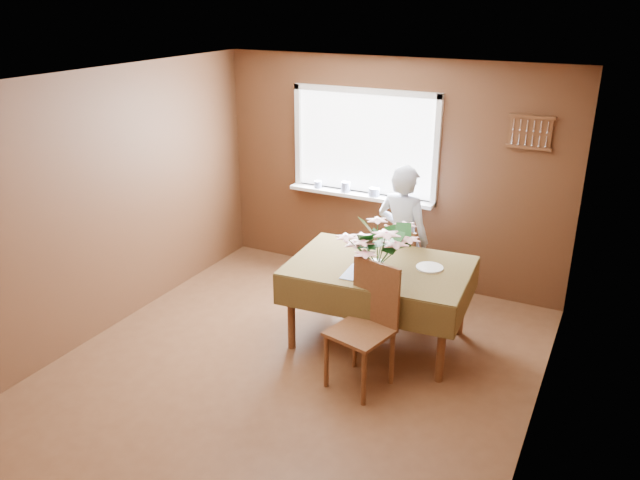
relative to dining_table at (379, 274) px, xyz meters
The scene contains 15 objects.
floor 1.18m from the dining_table, 119.79° to the right, with size 4.50×4.50×0.00m, color brown.
ceiling 2.04m from the dining_table, 119.79° to the right, with size 4.50×4.50×0.00m, color white.
wall_back 1.60m from the dining_table, 108.41° to the left, with size 4.00×4.00×0.00m, color brown.
wall_front 3.16m from the dining_table, 98.75° to the right, with size 4.00×4.00×0.00m, color brown.
wall_left 2.67m from the dining_table, 161.51° to the right, with size 4.50×4.50×0.00m, color brown.
wall_right 1.82m from the dining_table, 28.46° to the right, with size 4.50×4.50×0.00m, color brown.
window_assembly 1.71m from the dining_table, 119.24° to the left, with size 1.72×0.20×1.22m.
spoon_rack 2.05m from the dining_table, 54.88° to the left, with size 0.44×0.05×0.33m.
dining_table is the anchor object (origin of this frame).
chair_far 0.80m from the dining_table, 92.44° to the left, with size 0.48×0.48×0.90m.
chair_near 0.69m from the dining_table, 76.70° to the right, with size 0.55×0.55×1.07m.
seated_woman 0.76m from the dining_table, 94.03° to the left, with size 0.57×0.37×1.55m, color white.
flower_bouquet 0.48m from the dining_table, 73.84° to the right, with size 0.57×0.57×0.49m.
side_plate 0.46m from the dining_table, 16.64° to the left, with size 0.25×0.25×0.01m, color white.
table_knife 0.35m from the dining_table, 46.27° to the right, with size 0.02×0.20×0.00m, color silver.
Camera 1 is at (2.35, -4.08, 3.11)m, focal length 35.00 mm.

